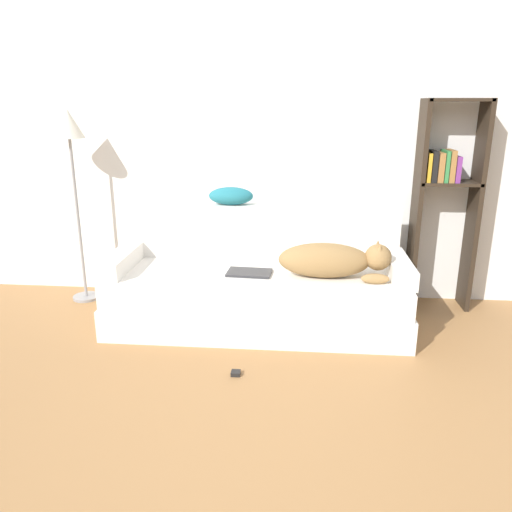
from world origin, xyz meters
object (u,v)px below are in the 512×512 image
Objects in this scene: laptop at (249,273)px; bookshelf at (445,191)px; throw_pillow at (231,196)px; floor_lamp at (70,143)px; couch at (257,298)px; power_adapter at (236,373)px; dog at (333,260)px.

bookshelf reaches higher than laptop.
floor_lamp reaches higher than throw_pillow.
throw_pillow is at bearing 123.21° from couch.
laptop is 1.75m from floor_lamp.
floor_lamp reaches higher than power_adapter.
power_adapter is (0.17, -1.12, -0.90)m from throw_pillow.
laptop is at bearing -66.07° from throw_pillow.
floor_lamp is (-2.05, 0.45, 0.76)m from dog.
power_adapter is (-0.01, -0.71, -0.41)m from laptop.
dog is 0.97m from throw_pillow.
dog is 13.95× the size of power_adapter.
laptop is (-0.60, 0.02, -0.12)m from dog.
floor_lamp reaches higher than laptop.
floor_lamp is at bearing 167.02° from laptop.
laptop is 1.66m from bookshelf.
floor_lamp is (-1.27, 0.02, 0.39)m from throw_pillow.
couch is 0.23m from laptop.
laptop is 0.21× the size of floor_lamp.
floor_lamp is 27.66× the size of power_adapter.
couch is 0.83m from throw_pillow.
bookshelf is 1.05× the size of floor_lamp.
couch is at bearing -56.79° from throw_pillow.
couch is 0.79m from power_adapter.
dog is at bearing -29.15° from throw_pillow.
power_adapter is (-1.49, -1.26, -0.94)m from bookshelf.
bookshelf reaches higher than couch.
throw_pillow is at bearing -175.40° from bookshelf.
throw_pillow is 6.13× the size of power_adapter.
floor_lamp is 2.25m from power_adapter.
couch is 1.90m from floor_lamp.
bookshelf is (1.48, 0.55, 0.52)m from laptop.
couch is 6.60× the size of laptop.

